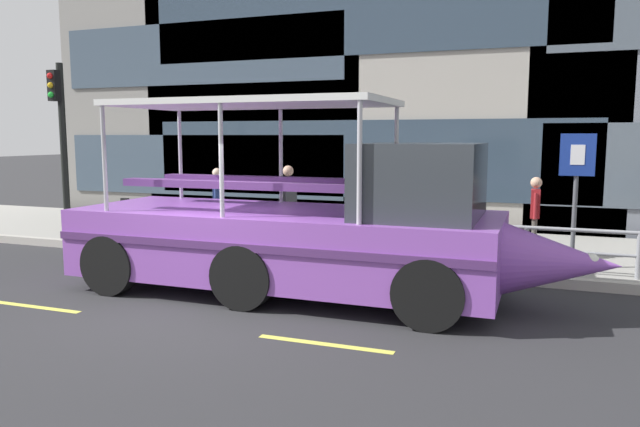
% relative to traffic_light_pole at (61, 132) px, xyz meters
% --- Properties ---
extents(ground_plane, '(120.00, 120.00, 0.00)m').
position_rel_traffic_light_pole_xyz_m(ground_plane, '(6.08, -3.65, -2.70)').
color(ground_plane, '#2B2B2D').
extents(sidewalk, '(32.00, 4.80, 0.18)m').
position_rel_traffic_light_pole_xyz_m(sidewalk, '(6.08, 1.95, -2.61)').
color(sidewalk, '#99968E').
rests_on(sidewalk, ground_plane).
extents(curb_edge, '(32.00, 0.18, 0.18)m').
position_rel_traffic_light_pole_xyz_m(curb_edge, '(6.08, -0.54, -2.61)').
color(curb_edge, '#B2ADA3').
rests_on(curb_edge, ground_plane).
extents(lane_centreline, '(25.80, 0.12, 0.01)m').
position_rel_traffic_light_pole_xyz_m(lane_centreline, '(6.08, -4.63, -2.70)').
color(lane_centreline, '#DBD64C').
rests_on(lane_centreline, ground_plane).
extents(curb_guardrail, '(11.04, 0.09, 0.83)m').
position_rel_traffic_light_pole_xyz_m(curb_guardrail, '(7.09, -0.20, -1.96)').
color(curb_guardrail, gray).
rests_on(curb_guardrail, sidewalk).
extents(traffic_light_pole, '(0.24, 0.46, 4.17)m').
position_rel_traffic_light_pole_xyz_m(traffic_light_pole, '(0.00, 0.00, 0.00)').
color(traffic_light_pole, black).
rests_on(traffic_light_pole, sidewalk).
extents(parking_sign, '(0.60, 0.12, 2.48)m').
position_rel_traffic_light_pole_xyz_m(parking_sign, '(11.54, 0.32, -0.84)').
color(parking_sign, '#4C4F54').
rests_on(parking_sign, sidewalk).
extents(leaned_bicycle, '(1.74, 0.46, 0.96)m').
position_rel_traffic_light_pole_xyz_m(leaned_bicycle, '(1.85, 0.20, -2.15)').
color(leaned_bicycle, black).
rests_on(leaned_bicycle, sidewalk).
extents(duck_tour_boat, '(8.78, 2.56, 3.20)m').
position_rel_traffic_light_pole_xyz_m(duck_tour_boat, '(7.48, -2.48, -1.63)').
color(duck_tour_boat, purple).
rests_on(duck_tour_boat, ground_plane).
extents(pedestrian_near_bow, '(0.22, 0.47, 1.63)m').
position_rel_traffic_light_pole_xyz_m(pedestrian_near_bow, '(10.85, 1.12, -1.54)').
color(pedestrian_near_bow, '#47423D').
rests_on(pedestrian_near_bow, sidewalk).
extents(pedestrian_mid_left, '(0.22, 0.47, 1.62)m').
position_rel_traffic_light_pole_xyz_m(pedestrian_mid_left, '(7.52, 0.98, -1.55)').
color(pedestrian_mid_left, black).
rests_on(pedestrian_mid_left, sidewalk).
extents(pedestrian_mid_right, '(0.30, 0.48, 1.77)m').
position_rel_traffic_light_pole_xyz_m(pedestrian_mid_right, '(5.60, 0.86, -1.45)').
color(pedestrian_mid_right, black).
rests_on(pedestrian_mid_right, sidewalk).
extents(pedestrian_near_stern, '(0.27, 0.46, 1.66)m').
position_rel_traffic_light_pole_xyz_m(pedestrian_near_stern, '(3.54, 1.26, -1.52)').
color(pedestrian_near_stern, '#47423D').
rests_on(pedestrian_near_stern, sidewalk).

